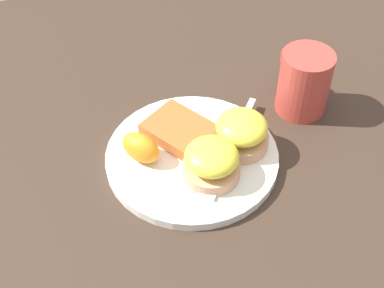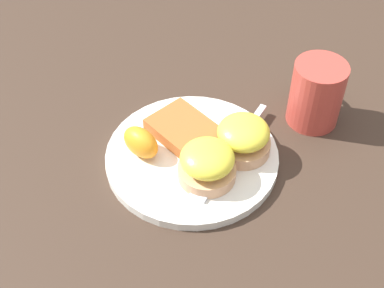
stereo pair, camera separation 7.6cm
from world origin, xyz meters
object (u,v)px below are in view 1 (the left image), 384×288
object	(u,v)px
orange_wedge	(141,148)
hashbrown_patty	(182,133)
fork	(229,151)
cup	(304,82)
sandwich_benedict_right	(241,132)
sandwich_benedict_left	(212,162)

from	to	relation	value
orange_wedge	hashbrown_patty	bearing A→B (deg)	-75.95
hashbrown_patty	fork	size ratio (longest dim) A/B	0.66
orange_wedge	cup	bearing A→B (deg)	-85.26
orange_wedge	cup	distance (m)	0.28
sandwich_benedict_right	hashbrown_patty	xyz separation A→B (m)	(0.05, 0.07, -0.02)
orange_wedge	fork	world-z (taller)	orange_wedge
orange_wedge	sandwich_benedict_left	bearing A→B (deg)	-129.43
sandwich_benedict_left	orange_wedge	size ratio (longest dim) A/B	1.36
sandwich_benedict_left	fork	size ratio (longest dim) A/B	0.49
sandwich_benedict_left	sandwich_benedict_right	world-z (taller)	same
hashbrown_patty	orange_wedge	distance (m)	0.07
hashbrown_patty	fork	distance (m)	0.08
sandwich_benedict_right	hashbrown_patty	world-z (taller)	sandwich_benedict_right
fork	orange_wedge	bearing A→B (deg)	72.78
hashbrown_patty	fork	xyz separation A→B (m)	(-0.05, -0.05, -0.01)
sandwich_benedict_right	fork	size ratio (longest dim) A/B	0.49
sandwich_benedict_right	orange_wedge	bearing A→B (deg)	78.13
sandwich_benedict_left	orange_wedge	bearing A→B (deg)	50.57
fork	cup	xyz separation A→B (m)	(0.06, -0.15, 0.04)
fork	sandwich_benedict_left	bearing A→B (deg)	124.96
orange_wedge	fork	size ratio (longest dim) A/B	0.36
sandwich_benedict_left	hashbrown_patty	size ratio (longest dim) A/B	0.74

